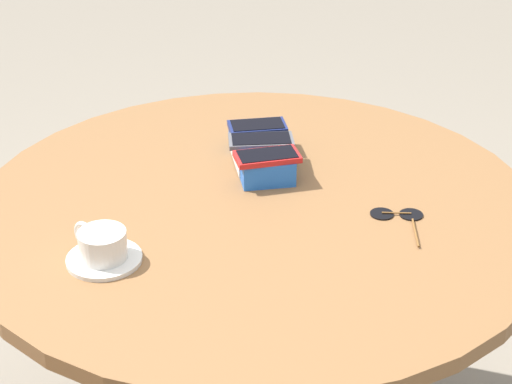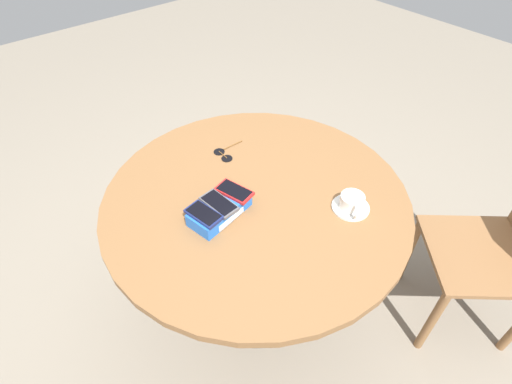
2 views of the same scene
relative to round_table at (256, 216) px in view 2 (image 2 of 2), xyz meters
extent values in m
plane|color=gray|center=(0.00, 0.00, -0.63)|extent=(8.00, 8.00, 0.00)
cylinder|color=#2D2D2D|center=(0.00, 0.00, -0.62)|extent=(0.44, 0.44, 0.02)
cylinder|color=#2D2D2D|center=(0.00, 0.00, -0.27)|extent=(0.07, 0.07, 0.69)
cylinder|color=brown|center=(0.00, 0.00, 0.09)|extent=(1.10, 1.10, 0.03)
cube|color=blue|center=(-0.15, 0.01, 0.13)|extent=(0.23, 0.14, 0.05)
cube|color=white|center=(-0.14, -0.04, 0.12)|extent=(0.12, 0.02, 0.02)
cube|color=navy|center=(-0.22, 0.00, 0.16)|extent=(0.09, 0.13, 0.01)
cube|color=black|center=(-0.22, 0.00, 0.17)|extent=(0.08, 0.12, 0.00)
cube|color=#515156|center=(-0.16, 0.01, 0.16)|extent=(0.08, 0.14, 0.01)
cube|color=black|center=(-0.16, 0.01, 0.17)|extent=(0.07, 0.12, 0.00)
cube|color=red|center=(-0.08, 0.02, 0.16)|extent=(0.10, 0.14, 0.01)
cube|color=black|center=(-0.08, 0.02, 0.17)|extent=(0.09, 0.13, 0.00)
cylinder|color=silver|center=(0.21, -0.26, 0.11)|extent=(0.13, 0.13, 0.01)
cylinder|color=silver|center=(0.21, -0.26, 0.14)|extent=(0.08, 0.08, 0.05)
cylinder|color=tan|center=(0.21, -0.26, 0.16)|extent=(0.07, 0.07, 0.00)
torus|color=silver|center=(0.18, -0.29, 0.14)|extent=(0.04, 0.05, 0.05)
cylinder|color=black|center=(0.05, 0.24, 0.11)|extent=(0.04, 0.04, 0.00)
cylinder|color=black|center=(0.05, 0.29, 0.11)|extent=(0.04, 0.04, 0.00)
cylinder|color=brown|center=(0.05, 0.27, 0.11)|extent=(0.00, 0.06, 0.00)
cylinder|color=brown|center=(0.12, 0.29, 0.11)|extent=(0.09, 0.01, 0.00)
cube|color=brown|center=(0.69, -0.61, -0.20)|extent=(0.58, 0.58, 0.02)
cylinder|color=brown|center=(0.67, -0.35, -0.42)|extent=(0.04, 0.04, 0.42)
cylinder|color=brown|center=(0.43, -0.62, -0.42)|extent=(0.04, 0.04, 0.42)
cylinder|color=brown|center=(0.95, -0.59, -0.42)|extent=(0.04, 0.04, 0.42)
camera|label=1|loc=(1.44, 0.02, 0.92)|focal=60.00mm
camera|label=2|loc=(-0.66, -0.79, 1.10)|focal=28.00mm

